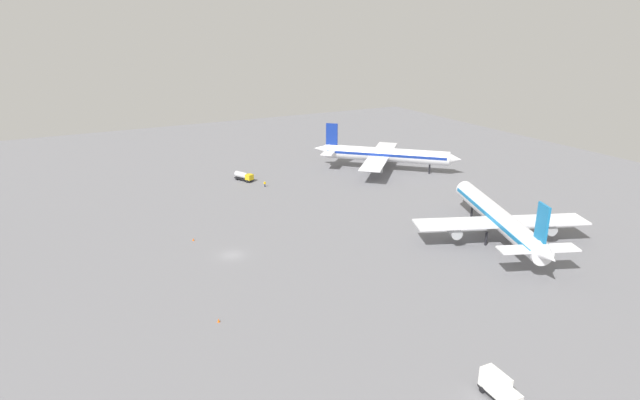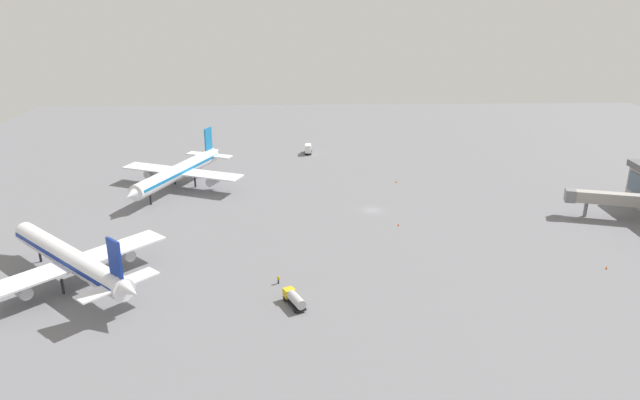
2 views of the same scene
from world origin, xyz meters
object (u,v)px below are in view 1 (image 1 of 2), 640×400
at_px(ground_crew_worker, 265,184).
at_px(safety_cone_near_gate, 219,320).
at_px(catering_truck, 499,388).
at_px(safety_cone_mid_apron, 193,239).
at_px(fuel_truck, 244,176).
at_px(airplane_at_gate, 384,155).
at_px(airplane_taxiing, 498,218).

relative_size(ground_crew_worker, safety_cone_near_gate, 2.78).
height_order(catering_truck, safety_cone_mid_apron, catering_truck).
distance_m(catering_truck, safety_cone_near_gate, 41.54).
bearing_deg(fuel_truck, safety_cone_mid_apron, -58.79).
xyz_separation_m(airplane_at_gate, safety_cone_mid_apron, (26.88, -67.66, -4.85)).
relative_size(airplane_taxiing, fuel_truck, 6.72).
distance_m(airplane_at_gate, airplane_taxiing, 57.50).
height_order(catering_truck, safety_cone_near_gate, catering_truck).
bearing_deg(ground_crew_worker, airplane_at_gate, -68.41).
bearing_deg(catering_truck, airplane_at_gate, 155.59).
height_order(fuel_truck, safety_cone_near_gate, fuel_truck).
bearing_deg(airplane_taxiing, ground_crew_worker, 49.37).
xyz_separation_m(fuel_truck, ground_crew_worker, (8.54, 3.19, -0.54)).
bearing_deg(fuel_truck, safety_cone_near_gate, -47.71).
xyz_separation_m(ground_crew_worker, safety_cone_mid_apron, (28.42, -27.90, -0.55)).
bearing_deg(safety_cone_near_gate, catering_truck, 37.81).
height_order(airplane_at_gate, safety_cone_mid_apron, airplane_at_gate).
relative_size(fuel_truck, safety_cone_near_gate, 10.85).
height_order(catering_truck, ground_crew_worker, catering_truck).
bearing_deg(fuel_truck, airplane_taxiing, 1.37).
bearing_deg(safety_cone_near_gate, airplane_at_gate, 129.72).
relative_size(airplane_at_gate, safety_cone_mid_apron, 62.08).
distance_m(airplane_at_gate, catering_truck, 104.02).
bearing_deg(catering_truck, airplane_taxiing, 136.73).
height_order(airplane_taxiing, safety_cone_mid_apron, airplane_taxiing).
distance_m(ground_crew_worker, safety_cone_mid_apron, 39.83).
bearing_deg(ground_crew_worker, safety_cone_near_gate, 175.98).
height_order(fuel_truck, ground_crew_worker, fuel_truck).
xyz_separation_m(airplane_taxiing, safety_cone_mid_apron, (-29.78, -57.82, -4.77)).
height_order(airplane_at_gate, catering_truck, airplane_at_gate).
bearing_deg(safety_cone_near_gate, airplane_taxiing, 93.10).
relative_size(fuel_truck, safety_cone_mid_apron, 10.85).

